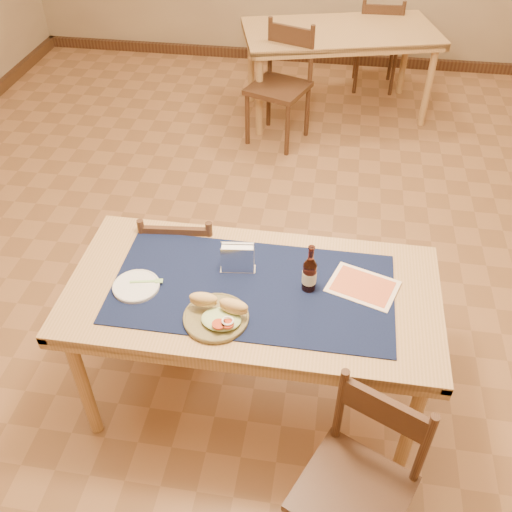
# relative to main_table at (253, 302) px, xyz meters

# --- Properties ---
(room) EXTENTS (6.04, 7.04, 2.84)m
(room) POSITION_rel_main_table_xyz_m (0.00, 0.80, 0.73)
(room) COLOR #9A6B43
(room) RESTS_ON ground
(main_table) EXTENTS (1.60, 0.80, 0.75)m
(main_table) POSITION_rel_main_table_xyz_m (0.00, 0.00, 0.00)
(main_table) COLOR tan
(main_table) RESTS_ON ground
(placemat) EXTENTS (1.20, 0.60, 0.01)m
(placemat) POSITION_rel_main_table_xyz_m (0.00, 0.00, 0.09)
(placemat) COLOR #0E1734
(placemat) RESTS_ON main_table
(baseboard) EXTENTS (6.00, 7.00, 0.10)m
(baseboard) POSITION_rel_main_table_xyz_m (0.00, 0.80, -0.62)
(baseboard) COLOR #432A18
(baseboard) RESTS_ON ground
(back_table) EXTENTS (1.76, 1.20, 0.75)m
(back_table) POSITION_rel_main_table_xyz_m (0.25, 3.15, 0.00)
(back_table) COLOR tan
(back_table) RESTS_ON ground
(chair_main_far) EXTENTS (0.42, 0.42, 0.82)m
(chair_main_far) POSITION_rel_main_table_xyz_m (-0.44, 0.44, -0.24)
(chair_main_far) COLOR #432A18
(chair_main_far) RESTS_ON ground
(chair_main_near) EXTENTS (0.51, 0.51, 0.83)m
(chair_main_near) POSITION_rel_main_table_xyz_m (0.50, -0.64, -0.23)
(chair_main_near) COLOR #432A18
(chair_main_near) RESTS_ON ground
(chair_back_near) EXTENTS (0.55, 0.55, 0.93)m
(chair_back_near) POSITION_rel_main_table_xyz_m (-0.19, 2.62, -0.18)
(chair_back_near) COLOR #432A18
(chair_back_near) RESTS_ON ground
(chair_back_far) EXTENTS (0.41, 0.41, 0.87)m
(chair_back_far) POSITION_rel_main_table_xyz_m (0.59, 3.72, -0.22)
(chair_back_far) COLOR #432A18
(chair_back_far) RESTS_ON ground
(sandwich_plate) EXTENTS (0.27, 0.27, 0.10)m
(sandwich_plate) POSITION_rel_main_table_xyz_m (-0.11, -0.20, 0.12)
(sandwich_plate) COLOR olive
(sandwich_plate) RESTS_ON placemat
(side_plate) EXTENTS (0.20, 0.20, 0.02)m
(side_plate) POSITION_rel_main_table_xyz_m (-0.49, -0.07, 0.10)
(side_plate) COLOR silver
(side_plate) RESTS_ON placemat
(fork) EXTENTS (0.14, 0.05, 0.00)m
(fork) POSITION_rel_main_table_xyz_m (-0.44, -0.05, 0.10)
(fork) COLOR #91CB6F
(fork) RESTS_ON side_plate
(beer_bottle) EXTENTS (0.06, 0.06, 0.23)m
(beer_bottle) POSITION_rel_main_table_xyz_m (0.24, 0.03, 0.17)
(beer_bottle) COLOR #4D1A0D
(beer_bottle) RESTS_ON placemat
(napkin_holder) EXTENTS (0.16, 0.07, 0.14)m
(napkin_holder) POSITION_rel_main_table_xyz_m (-0.08, 0.10, 0.15)
(napkin_holder) COLOR silver
(napkin_holder) RESTS_ON placemat
(menu_card) EXTENTS (0.33, 0.29, 0.01)m
(menu_card) POSITION_rel_main_table_xyz_m (0.47, 0.08, 0.09)
(menu_card) COLOR #F8DDBB
(menu_card) RESTS_ON placemat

